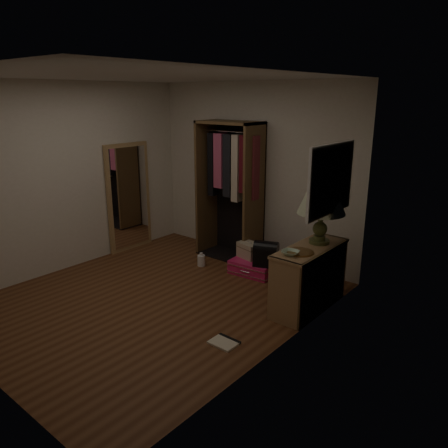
{
  "coord_description": "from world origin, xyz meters",
  "views": [
    {
      "loc": [
        3.77,
        -3.22,
        2.41
      ],
      "look_at": [
        0.3,
        0.95,
        0.8
      ],
      "focal_mm": 35.0,
      "sensor_mm": 36.0,
      "label": 1
    }
  ],
  "objects": [
    {
      "name": "black_bag",
      "position": [
        0.69,
        1.37,
        0.37
      ],
      "size": [
        0.37,
        0.31,
        0.35
      ],
      "rotation": [
        0.0,
        0.0,
        0.38
      ],
      "color": "black",
      "rests_on": "pink_suitcase"
    },
    {
      "name": "floor_mirror",
      "position": [
        -1.7,
        1.0,
        0.85
      ],
      "size": [
        0.06,
        0.8,
        1.7
      ],
      "color": "#A37F4F",
      "rests_on": "ground"
    },
    {
      "name": "room_walls",
      "position": [
        0.08,
        0.04,
        1.5
      ],
      "size": [
        3.52,
        4.02,
        2.6
      ],
      "color": "beige",
      "rests_on": "ground"
    },
    {
      "name": "open_wardrobe",
      "position": [
        -0.22,
        1.77,
        1.22
      ],
      "size": [
        0.98,
        0.5,
        2.05
      ],
      "color": "brown",
      "rests_on": "ground"
    },
    {
      "name": "table_lamp",
      "position": [
        1.54,
        1.2,
        1.26
      ],
      "size": [
        0.55,
        0.55,
        0.69
      ],
      "rotation": [
        0.0,
        0.0,
        -0.0
      ],
      "color": "#454C25",
      "rests_on": "console_bookshelf"
    },
    {
      "name": "train_case",
      "position": [
        0.33,
        1.47,
        0.3
      ],
      "size": [
        0.36,
        0.29,
        0.23
      ],
      "rotation": [
        0.0,
        0.0,
        -0.22
      ],
      "color": "tan",
      "rests_on": "pink_suitcase"
    },
    {
      "name": "ground",
      "position": [
        0.0,
        0.0,
        0.0
      ],
      "size": [
        4.0,
        4.0,
        0.0
      ],
      "primitive_type": "plane",
      "color": "#552E18",
      "rests_on": "ground"
    },
    {
      "name": "floor_book",
      "position": [
        1.29,
        -0.23,
        0.01
      ],
      "size": [
        0.27,
        0.22,
        0.03
      ],
      "rotation": [
        0.0,
        0.0,
        -0.0
      ],
      "color": "beige",
      "rests_on": "ground"
    },
    {
      "name": "ceramic_bowl",
      "position": [
        1.49,
        0.64,
        0.77
      ],
      "size": [
        0.21,
        0.21,
        0.05
      ],
      "primitive_type": "imported",
      "rotation": [
        0.0,
        0.0,
        0.11
      ],
      "color": "#B5D9B9",
      "rests_on": "console_bookshelf"
    },
    {
      "name": "brass_tray",
      "position": [
        1.54,
        0.76,
        0.76
      ],
      "size": [
        0.36,
        0.36,
        0.02
      ],
      "rotation": [
        0.0,
        0.0,
        0.25
      ],
      "color": "olive",
      "rests_on": "console_bookshelf"
    },
    {
      "name": "console_bookshelf",
      "position": [
        1.54,
        1.03,
        0.39
      ],
      "size": [
        0.42,
        1.12,
        0.75
      ],
      "color": "#987049",
      "rests_on": "ground"
    },
    {
      "name": "pink_suitcase",
      "position": [
        0.45,
        1.42,
        0.1
      ],
      "size": [
        0.66,
        0.5,
        0.19
      ],
      "rotation": [
        0.0,
        0.0,
        0.08
      ],
      "color": "#DA1A5C",
      "rests_on": "ground"
    },
    {
      "name": "white_jug",
      "position": [
        -0.3,
        1.16,
        0.08
      ],
      "size": [
        0.15,
        0.15,
        0.2
      ],
      "rotation": [
        0.0,
        0.0,
        0.4
      ],
      "color": "white",
      "rests_on": "ground"
    }
  ]
}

